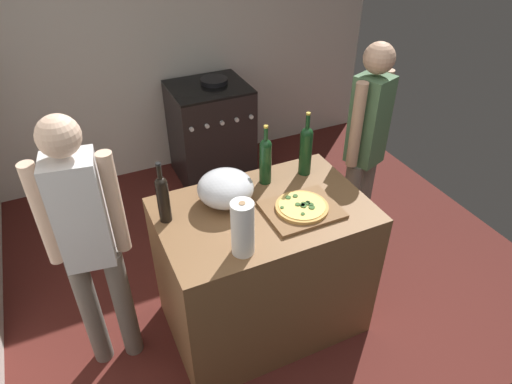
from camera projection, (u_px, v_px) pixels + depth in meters
name	position (u px, v px, depth m)	size (l,w,h in m)	color
ground_plane	(239.00, 248.00, 3.60)	(3.99, 3.47, 0.02)	#511E19
kitchen_wall_rear	(168.00, 29.00, 3.93)	(3.99, 0.10, 2.60)	beige
counter	(263.00, 269.00, 2.77)	(1.16, 0.76, 0.91)	brown
cutting_board	(302.00, 210.00, 2.48)	(0.40, 0.32, 0.02)	brown
pizza	(302.00, 207.00, 2.47)	(0.29, 0.29, 0.03)	tan
mixing_bowl	(225.00, 188.00, 2.50)	(0.31, 0.31, 0.19)	#B2B2B7
paper_towel_roll	(243.00, 228.00, 2.14)	(0.11, 0.11, 0.30)	white
wine_bottle_dark	(163.00, 197.00, 2.34)	(0.07, 0.07, 0.35)	black
wine_bottle_clear	(265.00, 159.00, 2.62)	(0.07, 0.07, 0.37)	#143819
wine_bottle_green	(306.00, 149.00, 2.70)	(0.08, 0.08, 0.40)	#143819
stove	(211.00, 132.00, 4.20)	(0.67, 0.61, 0.94)	black
person_in_stripes	(88.00, 239.00, 2.28)	(0.40, 0.23, 1.61)	slate
person_in_red	(365.00, 145.00, 3.06)	(0.35, 0.26, 1.61)	slate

